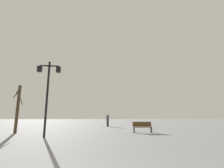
# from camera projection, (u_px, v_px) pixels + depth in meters

# --- Properties ---
(ground_plane) EXTENTS (160.00, 160.00, 0.00)m
(ground_plane) POSITION_uv_depth(u_px,v_px,m) (88.00, 127.00, 20.87)
(ground_plane) COLOR gray
(twin_lantern_lamp_post) EXTENTS (1.53, 0.28, 5.08)m
(twin_lantern_lamp_post) POSITION_uv_depth(u_px,v_px,m) (48.00, 84.00, 11.24)
(twin_lantern_lamp_post) COLOR black
(twin_lantern_lamp_post) RESTS_ON ground_plane
(kite_train) EXTENTS (6.86, 9.28, 9.67)m
(kite_train) POSITION_uv_depth(u_px,v_px,m) (121.00, 95.00, 30.09)
(kite_train) COLOR brown
(kite_train) RESTS_ON ground_plane
(kite_flyer) EXTENTS (0.43, 0.61, 1.71)m
(kite_flyer) POSITION_uv_depth(u_px,v_px,m) (108.00, 120.00, 22.98)
(kite_flyer) COLOR #1E1E2D
(kite_flyer) RESTS_ON ground_plane
(bare_tree) EXTENTS (0.84, 0.74, 3.92)m
(bare_tree) POSITION_uv_depth(u_px,v_px,m) (18.00, 108.00, 13.72)
(bare_tree) COLOR #423323
(bare_tree) RESTS_ON ground_plane
(park_bench) EXTENTS (1.64, 0.61, 0.89)m
(park_bench) POSITION_uv_depth(u_px,v_px,m) (142.00, 127.00, 13.97)
(park_bench) COLOR brown
(park_bench) RESTS_ON ground_plane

